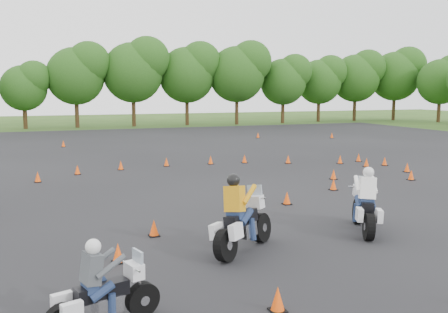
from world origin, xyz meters
name	(u,v)px	position (x,y,z in m)	size (l,w,h in m)	color
ground	(262,202)	(0.00, 0.00, 0.00)	(140.00, 140.00, 0.00)	#2D5119
asphalt_pad	(209,176)	(0.00, 6.00, 0.01)	(62.00, 62.00, 0.00)	black
treeline	(146,85)	(3.25, 35.67, 4.63)	(86.93, 32.02, 10.53)	#214A15
traffic_cones	(205,176)	(-0.59, 4.91, 0.23)	(35.84, 33.00, 0.45)	#FD4F0A
rider_grey	(104,283)	(-6.67, -7.91, 0.82)	(2.10, 0.65, 1.62)	#43474B
rider_yellow	(246,213)	(-2.78, -4.98, 1.02)	(2.62, 0.80, 2.02)	orange
rider_white	(363,199)	(1.12, -4.49, 0.97)	(2.50, 0.77, 1.93)	white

